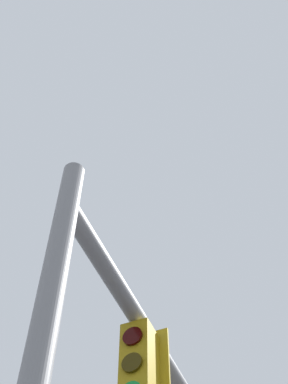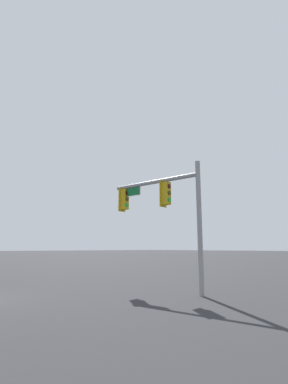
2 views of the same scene
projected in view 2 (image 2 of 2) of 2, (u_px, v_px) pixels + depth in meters
signal_pole_near at (162, 202)px, 14.56m from camera, size 5.16×1.06×5.85m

